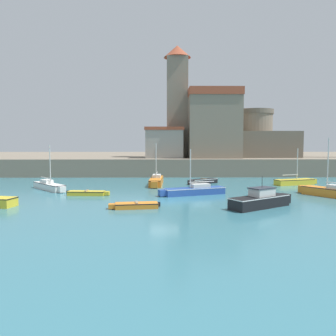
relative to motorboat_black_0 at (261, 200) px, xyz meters
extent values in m
plane|color=teal|center=(-7.65, 2.31, -0.60)|extent=(200.00, 200.00, 0.00)
cube|color=gray|center=(-7.65, 42.43, 0.74)|extent=(120.00, 40.00, 2.67)
cube|color=black|center=(-0.15, -0.10, -0.15)|extent=(5.38, 4.23, 0.90)
cube|color=black|center=(2.41, 1.55, -0.15)|extent=(1.06, 1.10, 0.77)
cube|color=white|center=(-0.15, -0.10, 0.26)|extent=(5.43, 4.27, 0.07)
cube|color=silver|center=(0.08, 0.05, 0.61)|extent=(2.22, 2.01, 0.61)
cube|color=#2D333D|center=(0.08, 0.05, 0.95)|extent=(2.40, 2.16, 0.08)
cylinder|color=black|center=(0.08, 0.05, 1.44)|extent=(0.04, 0.04, 0.90)
cube|color=white|center=(-20.28, 10.00, -0.24)|extent=(4.72, 4.94, 0.70)
cube|color=white|center=(-18.17, 7.73, -0.24)|extent=(0.84, 0.84, 0.60)
cube|color=black|center=(-20.28, 10.00, 0.07)|extent=(4.77, 4.99, 0.07)
cylinder|color=silver|center=(-19.99, 9.69, 2.20)|extent=(0.10, 0.10, 4.19)
cylinder|color=silver|center=(-20.76, 10.51, 0.66)|extent=(1.79, 1.91, 0.08)
cube|color=silver|center=(-20.67, 10.41, 0.29)|extent=(1.76, 1.81, 0.36)
cube|color=#284C9E|center=(-4.69, 6.45, -0.25)|extent=(6.25, 3.33, 0.69)
cube|color=#284C9E|center=(-7.88, 5.36, -0.25)|extent=(0.86, 0.94, 0.59)
cube|color=white|center=(-4.69, 6.45, 0.05)|extent=(6.31, 3.36, 0.07)
cylinder|color=silver|center=(-5.12, 6.30, 2.00)|extent=(0.10, 0.10, 3.82)
cylinder|color=silver|center=(-3.96, 6.70, 0.64)|extent=(2.63, 0.97, 0.08)
cube|color=silver|center=(-4.11, 6.65, 0.27)|extent=(2.06, 1.53, 0.36)
cube|color=orange|center=(-9.86, -0.24, -0.38)|extent=(3.42, 1.57, 0.43)
cube|color=orange|center=(-11.76, -0.48, -0.38)|extent=(0.60, 0.70, 0.36)
cube|color=black|center=(-9.86, -0.24, -0.21)|extent=(3.46, 1.58, 0.07)
cube|color=#997F5B|center=(-9.86, -0.24, -0.13)|extent=(0.32, 1.00, 0.08)
cube|color=black|center=(-8.10, -0.02, -0.33)|extent=(0.22, 0.22, 0.36)
cube|color=yellow|center=(-15.30, 6.18, -0.39)|extent=(3.60, 1.29, 0.42)
cube|color=yellow|center=(-13.29, 6.05, -0.39)|extent=(0.51, 0.61, 0.36)
cube|color=black|center=(-15.30, 6.18, -0.22)|extent=(3.64, 1.30, 0.07)
cube|color=#997F5B|center=(-15.30, 6.18, -0.14)|extent=(0.26, 0.91, 0.08)
cube|color=black|center=(-17.18, 6.30, -0.34)|extent=(0.21, 0.21, 0.36)
cube|color=yellow|center=(8.21, 13.87, -0.26)|extent=(5.16, 2.79, 0.68)
cube|color=yellow|center=(10.88, 14.72, -0.26)|extent=(0.80, 0.89, 0.58)
cube|color=black|center=(8.21, 13.87, 0.05)|extent=(5.21, 2.82, 0.07)
cylinder|color=silver|center=(8.57, 13.99, 1.97)|extent=(0.10, 0.10, 3.77)
cylinder|color=silver|center=(7.62, 13.69, 0.64)|extent=(2.16, 0.76, 0.08)
cube|color=orange|center=(8.16, 4.98, -0.19)|extent=(4.13, 5.09, 0.82)
cube|color=orange|center=(6.47, 7.38, -0.19)|extent=(0.94, 0.91, 0.69)
cube|color=black|center=(8.16, 4.98, 0.18)|extent=(4.17, 5.14, 0.07)
cylinder|color=silver|center=(7.93, 5.30, 2.61)|extent=(0.10, 0.10, 4.78)
cube|color=orange|center=(-8.64, 14.19, -0.18)|extent=(1.68, 5.97, 0.84)
cube|color=orange|center=(-8.79, 10.91, -0.18)|extent=(0.80, 0.67, 0.71)
cube|color=black|center=(-8.64, 14.19, 0.20)|extent=(1.69, 6.03, 0.07)
cylinder|color=silver|center=(-8.66, 13.74, 2.35)|extent=(0.10, 0.10, 4.21)
cylinder|color=silver|center=(-8.61, 14.92, 0.79)|extent=(0.20, 2.66, 0.08)
cube|color=silver|center=(-8.62, 14.78, 0.42)|extent=(1.07, 1.82, 0.36)
cube|color=black|center=(-2.72, 15.16, -0.30)|extent=(3.72, 3.01, 0.59)
cube|color=black|center=(-4.48, 13.96, -0.30)|extent=(0.73, 0.76, 0.50)
cube|color=white|center=(-2.72, 15.16, -0.04)|extent=(3.76, 3.04, 0.07)
cube|color=#997F5B|center=(-2.72, 15.16, 0.04)|extent=(0.68, 0.87, 0.08)
cube|color=black|center=(-1.06, 16.28, -0.25)|extent=(0.28, 0.28, 0.36)
cube|color=gray|center=(0.35, 32.49, 6.98)|extent=(8.20, 15.85, 9.81)
cube|color=#9E472D|center=(0.35, 32.49, 12.49)|extent=(8.36, 16.17, 1.20)
cube|color=gray|center=(-5.48, 30.11, 10.37)|extent=(3.46, 3.46, 16.59)
cone|color=#9E472D|center=(-5.48, 30.11, 19.67)|extent=(4.50, 4.50, 2.00)
cube|color=#685E4F|center=(8.35, 32.77, 4.25)|extent=(12.55, 12.55, 4.34)
cylinder|color=gray|center=(8.35, 32.77, 5.82)|extent=(6.31, 6.31, 7.48)
cylinder|color=#685E4F|center=(8.35, 32.77, 9.95)|extent=(6.63, 6.63, 0.80)
cube|color=gray|center=(-7.65, 27.96, 4.30)|extent=(5.94, 5.14, 4.45)
cube|color=#9E472D|center=(-7.65, 27.96, 6.77)|extent=(6.23, 5.40, 0.50)
camera|label=1|loc=(-7.70, -25.61, 4.53)|focal=35.00mm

